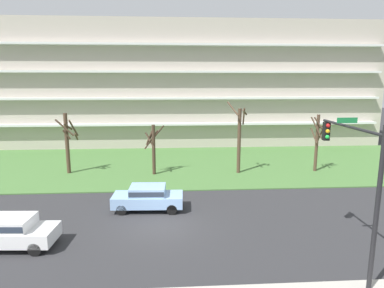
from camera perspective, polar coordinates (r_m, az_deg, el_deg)
The scene contains 10 objects.
ground at distance 19.62m, azimuth -5.25°, elevation -13.71°, with size 160.00×160.00×0.00m, color #2D2D30.
grass_lawn_strip at distance 32.87m, azimuth -4.62°, elevation -3.50°, with size 80.00×16.00×0.08m, color #477238.
apartment_building at distance 45.91m, azimuth -4.50°, elevation 10.05°, with size 53.30×13.05×15.16m.
tree_far_left at distance 30.98m, azimuth -20.33°, elevation 0.48°, with size 1.64×1.82×5.36m.
tree_left at distance 29.07m, azimuth -6.62°, elevation -0.42°, with size 1.80×1.70×4.41m.
tree_center at distance 29.41m, azimuth 8.00°, elevation 1.07°, with size 1.79×1.46×6.34m.
tree_right at distance 31.76m, azimuth 20.47°, elevation 0.60°, with size 1.47×1.45×5.16m.
sedan_blue_near_left at distance 21.66m, azimuth -7.51°, elevation -8.87°, with size 4.47×1.98×1.57m.
sedan_white_center_left at distance 19.14m, azimuth -28.54°, elevation -12.83°, with size 4.50×2.06×1.57m.
traffic_signal_mast at distance 15.34m, azimuth 26.13°, elevation -4.13°, with size 0.90×4.86×6.57m.
Camera 1 is at (0.60, -17.86, 8.10)m, focal length 31.41 mm.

